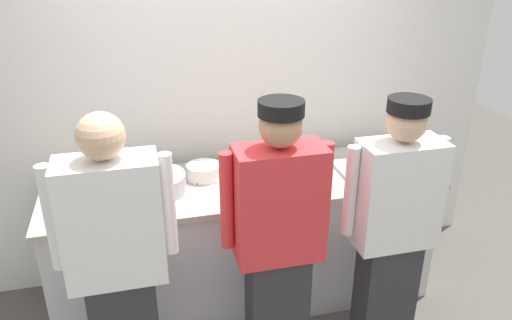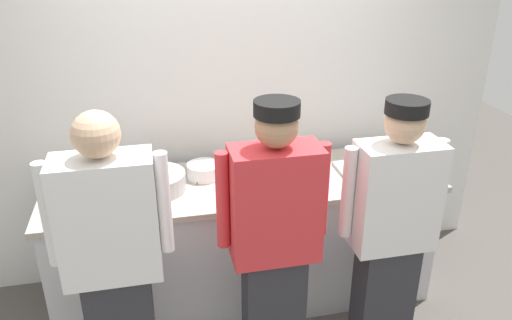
% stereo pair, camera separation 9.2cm
% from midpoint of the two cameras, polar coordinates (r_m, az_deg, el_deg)
% --- Properties ---
extents(wall_back, '(4.01, 0.10, 2.86)m').
position_cam_midpoint_polar(wall_back, '(3.58, -4.00, 8.60)').
color(wall_back, silver).
rests_on(wall_back, ground).
extents(prep_counter, '(2.56, 0.75, 0.92)m').
position_cam_midpoint_polar(prep_counter, '(3.53, -2.02, -9.01)').
color(prep_counter, silver).
rests_on(prep_counter, ground).
extents(chef_near_left, '(0.62, 0.24, 1.69)m').
position_cam_midpoint_polar(chef_near_left, '(2.67, -16.29, -11.14)').
color(chef_near_left, '#2D2D33').
rests_on(chef_near_left, ground).
extents(chef_center, '(0.61, 0.24, 1.67)m').
position_cam_midpoint_polar(chef_center, '(2.74, 1.56, -8.99)').
color(chef_center, '#2D2D33').
rests_on(chef_center, ground).
extents(chef_far_right, '(0.59, 0.24, 1.63)m').
position_cam_midpoint_polar(chef_far_right, '(2.97, 14.34, -7.43)').
color(chef_far_right, '#2D2D33').
rests_on(chef_far_right, ground).
extents(plate_stack_front, '(0.19, 0.19, 0.05)m').
position_cam_midpoint_polar(plate_stack_front, '(3.32, -1.35, -1.76)').
color(plate_stack_front, white).
rests_on(plate_stack_front, prep_counter).
extents(plate_stack_rear, '(0.22, 0.22, 0.10)m').
position_cam_midpoint_polar(plate_stack_rear, '(3.34, -6.70, -1.28)').
color(plate_stack_rear, white).
rests_on(plate_stack_rear, prep_counter).
extents(mixing_bowl_steel, '(0.37, 0.37, 0.12)m').
position_cam_midpoint_polar(mixing_bowl_steel, '(3.21, -12.00, -2.60)').
color(mixing_bowl_steel, '#B7BABF').
rests_on(mixing_bowl_steel, prep_counter).
extents(sheet_tray, '(0.40, 0.32, 0.02)m').
position_cam_midpoint_polar(sheet_tray, '(3.52, 11.59, -0.91)').
color(sheet_tray, '#B7BABF').
rests_on(sheet_tray, prep_counter).
extents(squeeze_bottle_primary, '(0.06, 0.06, 0.18)m').
position_cam_midpoint_polar(squeeze_bottle_primary, '(3.44, 4.10, 0.29)').
color(squeeze_bottle_primary, '#56A333').
rests_on(squeeze_bottle_primary, prep_counter).
extents(ramekin_green_sauce, '(0.10, 0.10, 0.04)m').
position_cam_midpoint_polar(ramekin_green_sauce, '(3.26, 6.15, -2.36)').
color(ramekin_green_sauce, white).
rests_on(ramekin_green_sauce, prep_counter).
extents(ramekin_orange_sauce, '(0.08, 0.08, 0.04)m').
position_cam_midpoint_polar(ramekin_orange_sauce, '(3.12, -2.69, -3.62)').
color(ramekin_orange_sauce, white).
rests_on(ramekin_orange_sauce, prep_counter).
extents(ramekin_yellow_sauce, '(0.09, 0.09, 0.04)m').
position_cam_midpoint_polar(ramekin_yellow_sauce, '(3.15, -19.23, -4.79)').
color(ramekin_yellow_sauce, white).
rests_on(ramekin_yellow_sauce, prep_counter).
extents(deli_cup, '(0.09, 0.09, 0.08)m').
position_cam_midpoint_polar(deli_cup, '(3.44, -18.92, -1.86)').
color(deli_cup, white).
rests_on(deli_cup, prep_counter).
extents(chefs_knife, '(0.27, 0.03, 0.02)m').
position_cam_midpoint_polar(chefs_knife, '(3.29, -5.55, -2.45)').
color(chefs_knife, '#B7BABF').
rests_on(chefs_knife, prep_counter).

